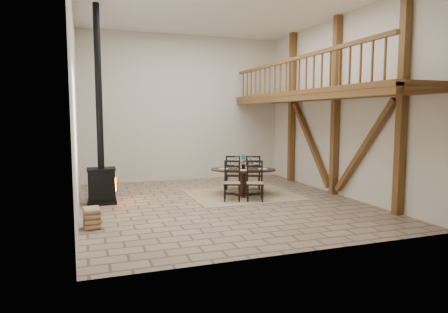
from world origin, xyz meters
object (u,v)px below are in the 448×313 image
object	(u,v)px
dining_table	(243,180)
log_stack	(92,218)
wood_stove	(101,161)
log_basket	(103,192)

from	to	relation	value
dining_table	log_stack	bearing A→B (deg)	-131.66
dining_table	wood_stove	world-z (taller)	wood_stove
log_basket	log_stack	world-z (taller)	log_stack
log_stack	log_basket	bearing A→B (deg)	83.65
dining_table	log_basket	distance (m)	3.91
dining_table	log_basket	size ratio (longest dim) A/B	4.88
wood_stove	log_stack	distance (m)	2.46
dining_table	log_basket	world-z (taller)	dining_table
wood_stove	dining_table	bearing A→B (deg)	-0.95
log_stack	dining_table	bearing A→B (deg)	26.75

